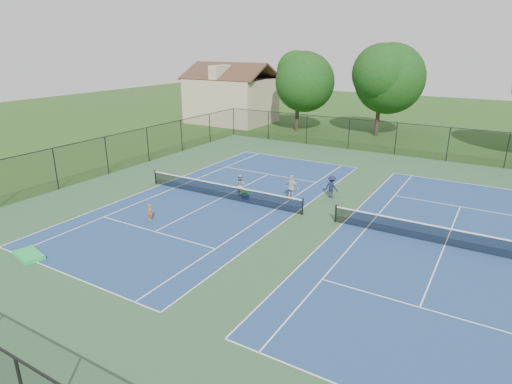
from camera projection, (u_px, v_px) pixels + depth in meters
The scene contains 15 objects.
ground at pixel (318, 218), 25.35m from camera, with size 140.00×140.00×0.00m, color #234716.
court_pad at pixel (318, 218), 25.35m from camera, with size 36.00×36.00×0.01m, color #325935.
tennis_court_left at pixel (222, 197), 28.71m from camera, with size 12.00×23.83×1.07m.
tennis_court_right at pixel (445, 244), 21.93m from camera, with size 12.00×23.83×1.07m.
perimeter_fence at pixel (320, 193), 24.83m from camera, with size 36.08×36.08×3.02m.
tree_back_a at pixel (298, 79), 49.15m from camera, with size 6.80×6.80×9.15m.
tree_back_b at pixel (381, 75), 46.23m from camera, with size 7.60×7.60×10.03m.
clapboard_house at pixel (231, 98), 55.77m from camera, with size 10.80×8.10×7.65m.
child_player at pixel (150, 212), 24.92m from camera, with size 0.36×0.24×0.99m, color orange.
instructor at pixel (241, 185), 28.87m from camera, with size 0.74×0.58×1.52m, color #98989B.
bystander_a at pixel (292, 188), 28.00m from camera, with size 1.03×0.43×1.76m, color silver.
bystander_b at pixel (332, 187), 28.56m from camera, with size 0.99×0.57×1.53m, color #191C38.
ball_crate at pixel (246, 197), 28.50m from camera, with size 0.39×0.30×0.30m, color #161A97.
ball_hopper at pixel (246, 192), 28.39m from camera, with size 0.34×0.28×0.37m, color green.
green_tarp at pixel (29, 255), 20.72m from camera, with size 1.67×0.94×0.19m, color green.
Camera 1 is at (8.83, -22.03, 9.78)m, focal length 30.00 mm.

